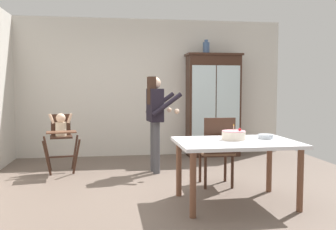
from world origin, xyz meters
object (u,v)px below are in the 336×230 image
Objects in this scene: high_chair_with_toddler at (61,132)px; dining_table at (236,149)px; ceramic_vase at (206,48)px; china_cabinet at (213,105)px; birthday_cake at (234,135)px; dining_chair_far_side at (218,147)px; adult_person at (155,112)px; serving_bowl at (266,137)px.

dining_table is at bearing -49.68° from high_chair_with_toddler.
china_cabinet is at bearing -1.44° from ceramic_vase.
dining_table is at bearing -92.10° from birthday_cake.
dining_table is at bearing -100.41° from china_cabinet.
birthday_cake is at bearing 93.89° from dining_chair_far_side.
china_cabinet is 1.82m from adult_person.
dining_chair_far_side is at bearing -152.17° from adult_person.
adult_person is 5.47× the size of birthday_cake.
serving_bowl is (0.41, 0.11, 0.12)m from dining_table.
serving_bowl is 0.76m from dining_chair_far_side.
birthday_cake is 0.29× the size of dining_chair_far_side.
serving_bowl is (0.01, -2.87, -1.37)m from ceramic_vase.
birthday_cake is 0.41m from serving_bowl.
adult_person is at bearing -135.56° from china_cabinet.
ceramic_vase reaches higher than birthday_cake.
china_cabinet is 3.00m from high_chair_with_toddler.
high_chair_with_toddler is 3.39× the size of birthday_cake.
ceramic_vase is 3.36m from dining_table.
birthday_cake is at bearing 87.90° from dining_table.
high_chair_with_toddler is at bearing -158.24° from ceramic_vase.
birthday_cake is 0.66m from dining_chair_far_side.
adult_person is 1.10× the size of dining_table.
dining_table is 1.45× the size of dining_chair_far_side.
ceramic_vase is 3.18m from serving_bowl.
high_chair_with_toddler is 1.54m from adult_person.
high_chair_with_toddler is (-2.79, -1.05, -0.36)m from china_cabinet.
serving_bowl is at bearing 15.31° from dining_table.
adult_person is 1.98m from serving_bowl.
adult_person is 1.89m from dining_table.
serving_bowl is at bearing -89.74° from ceramic_vase.
high_chair_with_toddler is 0.99× the size of dining_chair_far_side.
ceramic_vase is 3.21m from birthday_cake.
adult_person is at bearing -132.01° from ceramic_vase.
dining_table is at bearing -164.66° from adult_person.
adult_person is 1.79m from birthday_cake.
adult_person is 8.50× the size of serving_bowl.
adult_person reaches higher than birthday_cake.
birthday_cake is at bearing -100.67° from china_cabinet.
adult_person is (-1.15, -1.27, -1.17)m from ceramic_vase.
adult_person reaches higher than serving_bowl.
adult_person is at bearing 113.62° from dining_table.
dining_chair_far_side is (-0.01, 0.70, -0.09)m from dining_table.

